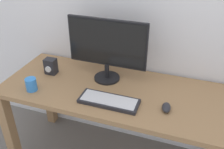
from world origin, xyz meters
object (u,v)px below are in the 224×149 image
monitor (107,47)px  keyboard_primary (109,101)px  desk (116,104)px  mouse (166,107)px  audio_controller (51,66)px  coffee_mug (31,84)px

monitor → keyboard_primary: bearing=-67.7°
desk → mouse: mouse is taller
desk → keyboard_primary: (0.00, -0.16, 0.14)m
mouse → audio_controller: 0.96m
keyboard_primary → audio_controller: 0.61m
desk → mouse: 0.42m
coffee_mug → mouse: bearing=5.4°
mouse → coffee_mug: (-0.95, -0.09, 0.03)m
monitor → mouse: (0.49, -0.24, -0.25)m
keyboard_primary → desk: bearing=90.5°
monitor → mouse: bearing=-26.3°
monitor → coffee_mug: bearing=-144.0°
audio_controller → desk: bearing=-4.8°
monitor → coffee_mug: 0.61m
coffee_mug → keyboard_primary: bearing=4.3°
desk → keyboard_primary: keyboard_primary is taller
keyboard_primary → coffee_mug: size_ratio=4.27×
desk → monitor: bearing=133.0°
monitor → mouse: size_ratio=5.97×
audio_controller → coffee_mug: (-0.01, -0.26, -0.02)m
monitor → audio_controller: 0.50m
keyboard_primary → coffee_mug: bearing=-175.7°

